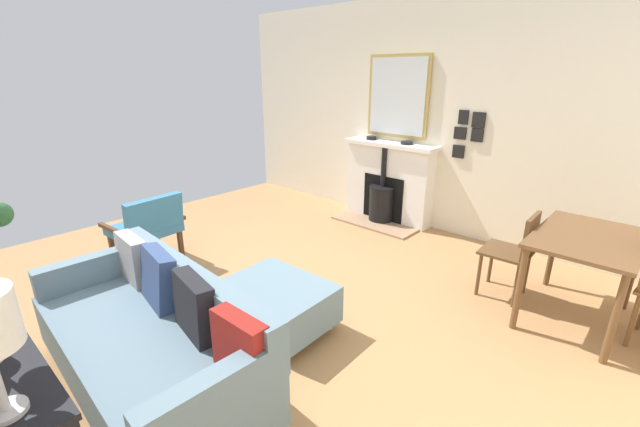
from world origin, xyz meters
The scene contains 12 objects.
ground_plane centered at (0.00, 0.00, 0.00)m, with size 5.75×6.07×0.01m, color #A87A4C.
wall_left centered at (-2.87, 0.00, 1.42)m, with size 0.12×6.07×2.83m, color silver.
fireplace centered at (-2.65, -0.30, 0.48)m, with size 0.65×1.31×1.07m.
mirror_over_mantel centered at (-2.79, -0.30, 1.65)m, with size 0.04×0.88×1.03m.
mantel_bowl_near centered at (-2.69, -0.62, 1.10)m, with size 0.14×0.14×0.05m.
mantel_bowl_far centered at (-2.69, -0.07, 1.10)m, with size 0.15×0.15×0.04m.
sofa centered at (1.00, 0.37, 0.36)m, with size 0.89×1.90×0.82m.
ottoman centered at (0.04, 0.49, 0.24)m, with size 0.64×0.84×0.39m.
armchair_accent centered at (0.19, -1.36, 0.45)m, with size 0.72×0.63×0.78m.
dining_table centered at (-1.69, 2.19, 0.64)m, with size 1.05×0.72×0.74m.
dining_chair_near_fireplace centered at (-1.69, 1.69, 0.48)m, with size 0.41×0.41×0.81m.
photo_gallery_row centered at (-2.80, 0.67, 1.29)m, with size 0.02×0.35×0.56m.
Camera 1 is at (1.87, 2.60, 1.95)m, focal length 22.65 mm.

